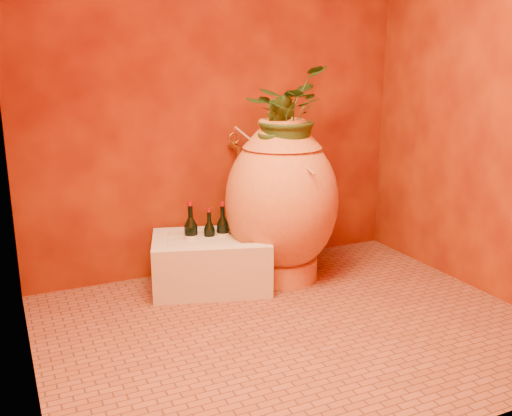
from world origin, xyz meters
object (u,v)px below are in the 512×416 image
amphora (281,201)px  stone_basin (211,263)px  wine_bottle_b (223,235)px  wine_bottle_a (209,238)px  wall_tap (235,146)px  wine_bottle_c (191,237)px

amphora → stone_basin: 0.57m
amphora → wine_bottle_b: (-0.34, 0.12, -0.21)m
wine_bottle_a → wall_tap: (0.23, 0.13, 0.54)m
amphora → wall_tap: 0.46m
amphora → wine_bottle_c: 0.59m
wine_bottle_c → amphora: bearing=-12.9°
amphora → wine_bottle_a: bearing=163.8°
wine_bottle_b → wine_bottle_c: wine_bottle_c is taller
wine_bottle_b → wall_tap: 0.56m
stone_basin → wall_tap: size_ratio=4.44×
amphora → stone_basin: amphora is taller
stone_basin → wall_tap: bearing=41.5°
wine_bottle_b → wine_bottle_a: bearing=174.1°
amphora → wine_bottle_b: size_ratio=3.09×
wine_bottle_b → amphora: bearing=-18.6°
amphora → wall_tap: bearing=127.1°
amphora → wine_bottle_b: bearing=161.4°
stone_basin → wine_bottle_b: size_ratio=2.44×
amphora → wine_bottle_a: size_ratio=3.43×
wine_bottle_c → stone_basin: bearing=-48.0°
amphora → wine_bottle_b: 0.42m
stone_basin → wall_tap: (0.26, 0.23, 0.66)m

